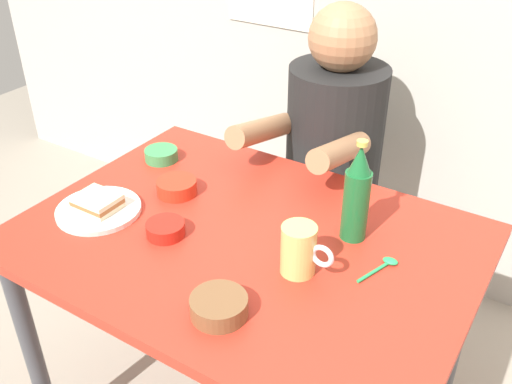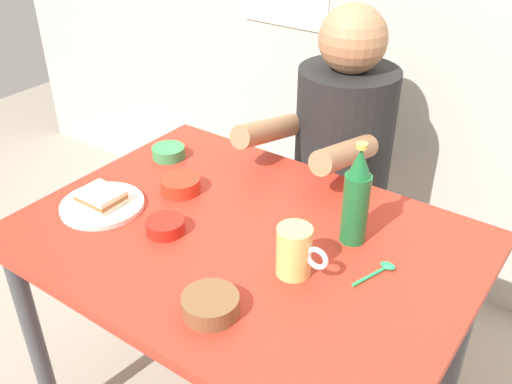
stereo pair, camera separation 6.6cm
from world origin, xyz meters
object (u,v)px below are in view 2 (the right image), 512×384
object	(u,v)px
stool	(335,233)
plate_orange	(102,205)
beer_mug	(295,251)
dining_table	(245,265)
beer_bottle	(356,198)
sandwich	(101,197)
sauce_bowl_chili	(181,184)
person_seated	(343,131)

from	to	relation	value
stool	plate_orange	distance (m)	0.91
stool	beer_mug	world-z (taller)	beer_mug
plate_orange	stool	bearing A→B (deg)	66.73
dining_table	beer_bottle	world-z (taller)	beer_bottle
plate_orange	sandwich	distance (m)	0.02
plate_orange	beer_bottle	world-z (taller)	beer_bottle
dining_table	stool	xyz separation A→B (m)	(-0.06, 0.63, -0.30)
stool	sandwich	distance (m)	0.92
sandwich	beer_mug	world-z (taller)	beer_mug
stool	sauce_bowl_chili	xyz separation A→B (m)	(-0.21, -0.56, 0.41)
plate_orange	sandwich	size ratio (longest dim) A/B	2.00
stool	plate_orange	bearing A→B (deg)	-113.27
stool	beer_bottle	bearing A→B (deg)	-60.08
beer_mug	beer_bottle	xyz separation A→B (m)	(0.05, 0.19, 0.06)
stool	sauce_bowl_chili	size ratio (longest dim) A/B	4.09
dining_table	person_seated	xyz separation A→B (m)	(-0.06, 0.62, 0.12)
stool	sandwich	size ratio (longest dim) A/B	4.09
person_seated	sauce_bowl_chili	bearing A→B (deg)	-110.66
beer_bottle	person_seated	bearing A→B (deg)	120.50
plate_orange	sauce_bowl_chili	size ratio (longest dim) A/B	2.00
plate_orange	sandwich	xyz separation A→B (m)	(0.00, 0.00, 0.02)
dining_table	sandwich	size ratio (longest dim) A/B	10.00
sauce_bowl_chili	beer_mug	bearing A→B (deg)	-14.53
stool	beer_bottle	size ratio (longest dim) A/B	1.72
sandwich	beer_bottle	world-z (taller)	beer_bottle
dining_table	sauce_bowl_chili	distance (m)	0.30
person_seated	sauce_bowl_chili	size ratio (longest dim) A/B	6.54
beer_mug	sauce_bowl_chili	xyz separation A→B (m)	(-0.44, 0.12, -0.04)
dining_table	beer_bottle	distance (m)	0.34
dining_table	stool	size ratio (longest dim) A/B	2.44
beer_mug	sauce_bowl_chili	bearing A→B (deg)	165.47
plate_orange	beer_mug	size ratio (longest dim) A/B	1.75
person_seated	plate_orange	world-z (taller)	person_seated
person_seated	sandwich	bearing A→B (deg)	-113.59
stool	beer_bottle	distance (m)	0.76
beer_bottle	sauce_bowl_chili	bearing A→B (deg)	-171.50
stool	dining_table	bearing A→B (deg)	-84.70
dining_table	sandwich	bearing A→B (deg)	-162.70
sauce_bowl_chili	person_seated	bearing A→B (deg)	69.34
person_seated	beer_bottle	bearing A→B (deg)	-59.50
person_seated	beer_mug	bearing A→B (deg)	-70.62
sandwich	stool	bearing A→B (deg)	66.73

